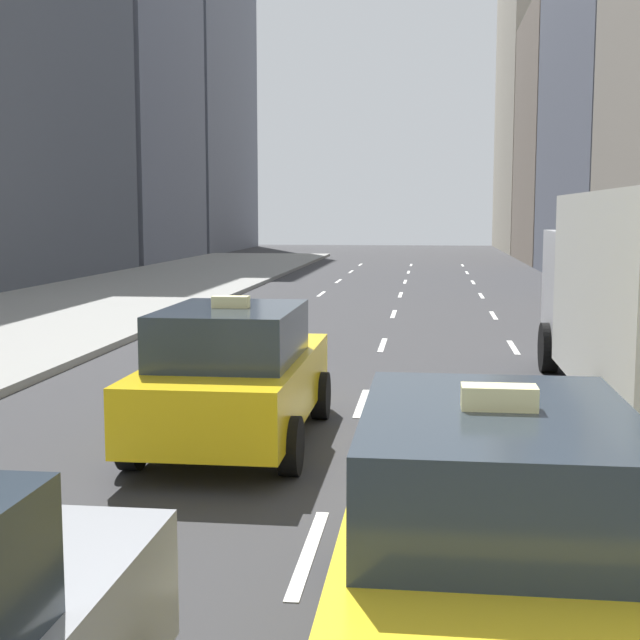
{
  "coord_description": "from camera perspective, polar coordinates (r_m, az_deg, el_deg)",
  "views": [
    {
      "loc": [
        3.58,
        0.78,
        2.88
      ],
      "look_at": [
        1.9,
        14.48,
        1.21
      ],
      "focal_mm": 50.0,
      "sensor_mm": 36.0,
      "label": 1
    }
  ],
  "objects": [
    {
      "name": "taxi_lead",
      "position": [
        11.16,
        -5.46,
        -3.44
      ],
      "size": [
        2.02,
        4.4,
        1.87
      ],
      "color": "yellow",
      "rests_on": "ground"
    },
    {
      "name": "taxi_second",
      "position": [
        5.78,
        11.02,
        -13.45
      ],
      "size": [
        2.02,
        4.4,
        1.87
      ],
      "color": "yellow",
      "rests_on": "ground"
    },
    {
      "name": "sidewalk_left",
      "position": [
        28.41,
        -14.91,
        1.0
      ],
      "size": [
        8.0,
        66.0,
        0.15
      ],
      "primitive_type": "cube",
      "color": "gray",
      "rests_on": "ground"
    },
    {
      "name": "lane_markings",
      "position": [
        22.43,
        4.43,
        -0.48
      ],
      "size": [
        5.72,
        56.0,
        0.01
      ],
      "color": "white",
      "rests_on": "ground"
    },
    {
      "name": "building_row_left",
      "position": [
        45.79,
        -16.66,
        18.65
      ],
      "size": [
        6.0,
        74.17,
        31.23
      ],
      "color": "#4C515B",
      "rests_on": "ground"
    }
  ]
}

